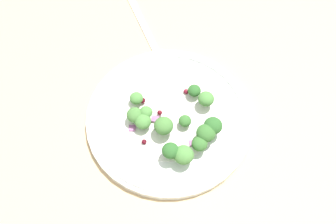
{
  "coord_description": "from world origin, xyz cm",
  "views": [
    {
      "loc": [
        28.45,
        8.75,
        59.27
      ],
      "look_at": [
        -1.25,
        -0.17,
        2.7
      ],
      "focal_mm": 44.95,
      "sensor_mm": 36.0,
      "label": 1
    }
  ],
  "objects_px": {
    "broccoli_floret_0": "(135,115)",
    "fork": "(147,32)",
    "broccoli_floret_2": "(171,151)",
    "broccoli_floret_1": "(206,133)",
    "plate": "(168,118)"
  },
  "relations": [
    {
      "from": "broccoli_floret_1",
      "to": "fork",
      "type": "xyz_separation_m",
      "value": [
        -0.18,
        -0.15,
        -0.03
      ]
    },
    {
      "from": "broccoli_floret_0",
      "to": "broccoli_floret_1",
      "type": "height_order",
      "value": "broccoli_floret_1"
    },
    {
      "from": "broccoli_floret_2",
      "to": "fork",
      "type": "height_order",
      "value": "broccoli_floret_2"
    },
    {
      "from": "broccoli_floret_2",
      "to": "fork",
      "type": "xyz_separation_m",
      "value": [
        -0.22,
        -0.11,
        -0.03
      ]
    },
    {
      "from": "broccoli_floret_1",
      "to": "broccoli_floret_0",
      "type": "bearing_deg",
      "value": -90.43
    },
    {
      "from": "broccoli_floret_1",
      "to": "fork",
      "type": "distance_m",
      "value": 0.24
    },
    {
      "from": "broccoli_floret_2",
      "to": "broccoli_floret_0",
      "type": "bearing_deg",
      "value": -121.75
    },
    {
      "from": "broccoli_floret_0",
      "to": "fork",
      "type": "distance_m",
      "value": 0.19
    },
    {
      "from": "broccoli_floret_0",
      "to": "fork",
      "type": "height_order",
      "value": "broccoli_floret_0"
    },
    {
      "from": "plate",
      "to": "broccoli_floret_0",
      "type": "distance_m",
      "value": 0.06
    },
    {
      "from": "plate",
      "to": "broccoli_floret_0",
      "type": "height_order",
      "value": "broccoli_floret_0"
    },
    {
      "from": "broccoli_floret_0",
      "to": "fork",
      "type": "xyz_separation_m",
      "value": [
        -0.18,
        -0.04,
        -0.03
      ]
    },
    {
      "from": "plate",
      "to": "fork",
      "type": "bearing_deg",
      "value": -151.37
    },
    {
      "from": "broccoli_floret_0",
      "to": "broccoli_floret_2",
      "type": "bearing_deg",
      "value": 58.25
    },
    {
      "from": "broccoli_floret_0",
      "to": "plate",
      "type": "bearing_deg",
      "value": 114.53
    }
  ]
}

